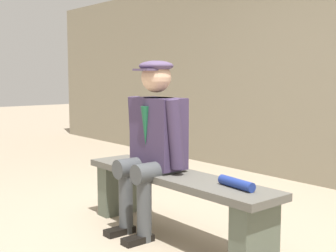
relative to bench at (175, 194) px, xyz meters
The scene contains 4 objects.
ground_plane 0.33m from the bench, ahead, with size 30.00×30.00×0.00m, color tan.
bench is the anchor object (origin of this frame).
seated_man 0.46m from the bench, 15.44° to the left, with size 0.61×0.53×1.33m.
rolled_magazine 0.62m from the bench, behind, with size 0.06×0.06×0.29m, color navy.
Camera 1 is at (-2.52, 2.15, 1.22)m, focal length 48.45 mm.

